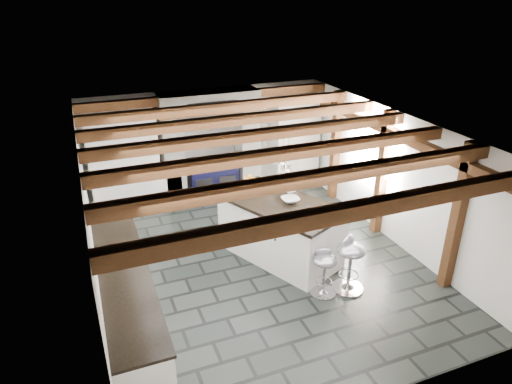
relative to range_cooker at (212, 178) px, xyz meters
name	(u,v)px	position (x,y,z in m)	size (l,w,h in m)	color
ground	(259,262)	(0.00, -2.68, -0.47)	(6.00, 6.00, 0.00)	black
room_shell	(198,178)	(-0.61, -1.26, 0.60)	(6.00, 6.03, 6.00)	white
range_cooker	(212,178)	(0.00, 0.00, 0.00)	(1.00, 0.63, 0.99)	black
kitchen_island	(280,229)	(0.40, -2.60, 0.05)	(1.83, 2.31, 1.36)	white
bar_stool_near	(350,258)	(0.97, -3.83, 0.08)	(0.57, 0.57, 0.88)	silver
bar_stool_far	(325,267)	(0.58, -3.78, -0.01)	(0.47, 0.47, 0.74)	silver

